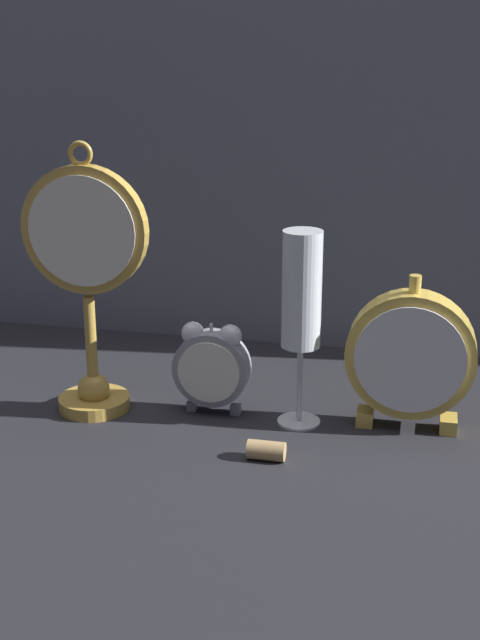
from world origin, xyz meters
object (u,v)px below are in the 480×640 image
at_px(mantel_clock_silver, 410,356).
at_px(champagne_flute, 301,302).
at_px(alarm_clock_twin_bell, 212,364).
at_px(pocket_watch_on_stand, 87,280).
at_px(wine_cork, 266,450).

xyz_separation_m(mantel_clock_silver, champagne_flute, (-0.13, -0.01, 0.06)).
height_order(alarm_clock_twin_bell, mantel_clock_silver, mantel_clock_silver).
height_order(alarm_clock_twin_bell, champagne_flute, champagne_flute).
bearing_deg(pocket_watch_on_stand, mantel_clock_silver, 4.03).
bearing_deg(wine_cork, alarm_clock_twin_bell, 129.14).
xyz_separation_m(pocket_watch_on_stand, mantel_clock_silver, (0.38, 0.03, -0.08)).
bearing_deg(champagne_flute, mantel_clock_silver, 5.99).
xyz_separation_m(mantel_clock_silver, wine_cork, (-0.15, -0.12, -0.08)).
xyz_separation_m(pocket_watch_on_stand, champagne_flute, (0.26, 0.01, -0.01)).
bearing_deg(mantel_clock_silver, pocket_watch_on_stand, -175.97).
xyz_separation_m(alarm_clock_twin_bell, champagne_flute, (0.11, -0.01, 0.09)).
xyz_separation_m(champagne_flute, wine_cork, (-0.02, -0.10, -0.14)).
bearing_deg(mantel_clock_silver, champagne_flute, -174.01).
relative_size(alarm_clock_twin_bell, mantel_clock_silver, 0.61).
distance_m(pocket_watch_on_stand, mantel_clock_silver, 0.39).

